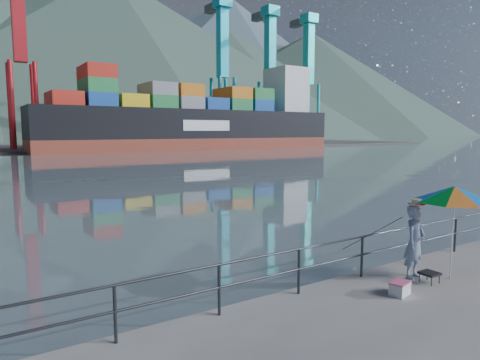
{
  "coord_description": "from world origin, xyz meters",
  "views": [
    {
      "loc": [
        -4.96,
        -5.13,
        3.54
      ],
      "look_at": [
        2.27,
        6.0,
        2.0
      ],
      "focal_mm": 32.0,
      "sensor_mm": 36.0,
      "label": 1
    }
  ],
  "objects_px": {
    "fisherman": "(415,242)",
    "cooler_bag": "(400,289)",
    "container_ship": "(202,119)",
    "beach_umbrella": "(455,194)"
  },
  "relations": [
    {
      "from": "fisherman",
      "to": "cooler_bag",
      "type": "xyz_separation_m",
      "value": [
        -1.19,
        -0.51,
        -0.76
      ]
    },
    {
      "from": "fisherman",
      "to": "container_ship",
      "type": "xyz_separation_m",
      "value": [
        32.32,
        71.69,
        4.93
      ]
    },
    {
      "from": "fisherman",
      "to": "container_ship",
      "type": "height_order",
      "value": "container_ship"
    },
    {
      "from": "fisherman",
      "to": "cooler_bag",
      "type": "relative_size",
      "value": 3.88
    },
    {
      "from": "cooler_bag",
      "to": "container_ship",
      "type": "xyz_separation_m",
      "value": [
        33.51,
        72.2,
        5.69
      ]
    },
    {
      "from": "fisherman",
      "to": "cooler_bag",
      "type": "distance_m",
      "value": 1.5
    },
    {
      "from": "container_ship",
      "to": "fisherman",
      "type": "bearing_deg",
      "value": -114.26
    },
    {
      "from": "fisherman",
      "to": "cooler_bag",
      "type": "height_order",
      "value": "fisherman"
    },
    {
      "from": "beach_umbrella",
      "to": "container_ship",
      "type": "height_order",
      "value": "container_ship"
    },
    {
      "from": "fisherman",
      "to": "beach_umbrella",
      "type": "relative_size",
      "value": 0.75
    }
  ]
}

